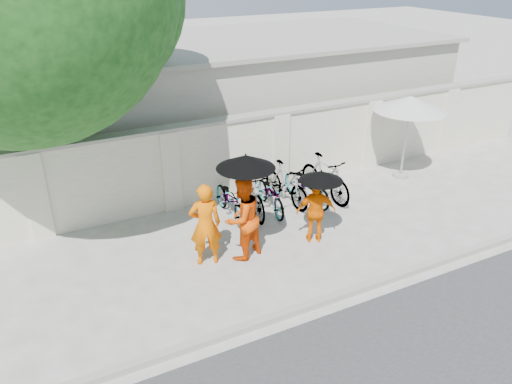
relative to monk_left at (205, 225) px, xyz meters
name	(u,v)px	position (x,y,z in m)	size (l,w,h in m)	color
ground	(268,260)	(1.14, -0.51, -0.88)	(80.00, 80.00, 0.00)	#BBB7B2
kerb	(312,305)	(1.14, -2.21, -0.82)	(40.00, 0.16, 0.12)	gray
compound_wall	(244,156)	(2.14, 2.69, 0.12)	(20.00, 0.30, 2.00)	#EAE5C9
building_behind	(221,95)	(3.14, 6.49, 0.72)	(14.00, 6.00, 3.20)	#B3B0A5
monk_left	(205,225)	(0.00, 0.00, 0.00)	(0.64, 0.42, 1.76)	#F26600
monk_center	(242,218)	(0.75, -0.13, 0.02)	(0.88, 0.68, 1.80)	#E74805
parasol_center	(246,162)	(0.80, -0.21, 1.27)	(1.15, 1.15, 1.26)	black
monk_right	(316,211)	(2.43, -0.28, -0.16)	(0.85, 0.35, 1.45)	#FF7000
parasol_right	(321,176)	(2.45, -0.36, 0.71)	(0.93, 0.93, 0.87)	black
patio_umbrella	(410,104)	(6.51, 1.57, 1.22)	(2.17, 2.17, 2.32)	gray
bike_0	(231,200)	(1.23, 1.53, -0.41)	(0.62, 1.77, 0.93)	#ABAAB1
bike_1	(250,192)	(1.75, 1.52, -0.31)	(0.53, 1.88, 1.13)	#ABAAB1
bike_2	(271,194)	(2.26, 1.43, -0.44)	(0.58, 1.65, 0.87)	#ABAAB1
bike_3	(286,184)	(2.78, 1.60, -0.35)	(0.50, 1.77, 1.06)	#ABAAB1
bike_4	(307,185)	(3.30, 1.45, -0.41)	(0.62, 1.77, 0.93)	#ABAAB1
bike_5	(325,178)	(3.81, 1.41, -0.31)	(0.53, 1.89, 1.14)	#ABAAB1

